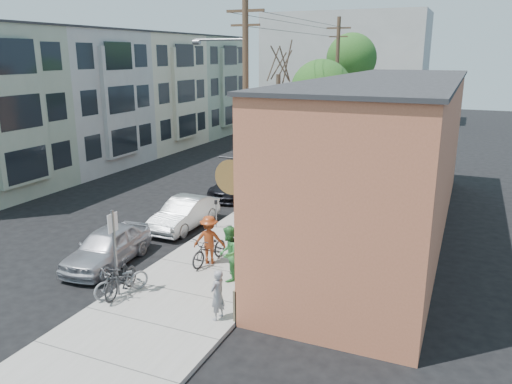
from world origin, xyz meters
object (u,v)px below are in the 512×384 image
at_px(sign_post, 114,245).
at_px(parked_bike_a, 121,278).
at_px(patio_chair_b, 264,267).
at_px(car_1, 185,213).
at_px(parking_meter_near, 216,209).
at_px(parking_meter_far, 268,178).
at_px(tree_bare, 278,136).
at_px(tree_leafy_far, 351,59).
at_px(patron_green, 229,254).
at_px(cyclist, 209,240).
at_px(car_3, 277,161).
at_px(patron_grey, 217,295).
at_px(car_2, 239,184).
at_px(parked_bike_b, 122,281).
at_px(car_0, 107,247).
at_px(patio_chair_a, 261,265).
at_px(bus, 285,123).
at_px(tree_leafy_mid, 321,91).
at_px(utility_pole_near, 245,101).

relative_size(sign_post, parked_bike_a, 1.51).
xyz_separation_m(patio_chair_b, car_1, (-5.37, 3.77, 0.08)).
bearing_deg(parking_meter_near, parking_meter_far, 90.00).
distance_m(tree_bare, car_1, 7.11).
distance_m(parking_meter_far, tree_leafy_far, 17.48).
xyz_separation_m(sign_post, parking_meter_far, (-0.10, 12.97, -0.85)).
bearing_deg(parked_bike_a, patron_green, 34.57).
relative_size(cyclist, car_3, 0.30).
relative_size(tree_bare, patron_grey, 4.21).
relative_size(parking_meter_near, car_2, 0.27).
relative_size(parked_bike_b, car_2, 0.41).
xyz_separation_m(sign_post, patron_grey, (3.61, -0.09, -0.93)).
bearing_deg(patron_green, tree_bare, -178.83).
relative_size(parking_meter_near, patio_chair_b, 1.41).
xyz_separation_m(patron_grey, parked_bike_a, (-3.51, 0.14, -0.20)).
bearing_deg(car_0, parking_meter_far, 74.65).
bearing_deg(car_2, sign_post, -77.71).
bearing_deg(cyclist, patio_chair_b, 149.70).
relative_size(patio_chair_a, car_3, 0.14).
height_order(parking_meter_near, tree_bare, tree_bare).
distance_m(patio_chair_b, cyclist, 2.43).
relative_size(patio_chair_b, bus, 0.07).
xyz_separation_m(parking_meter_near, tree_leafy_far, (0.55, 22.43, 6.17)).
bearing_deg(car_2, bus, 106.87).
bearing_deg(patio_chair_b, car_2, 127.07).
bearing_deg(bus, parked_bike_b, -79.61).
xyz_separation_m(parked_bike_b, car_0, (-2.18, 2.00, 0.07)).
relative_size(patron_grey, car_2, 0.33).
bearing_deg(patio_chair_a, car_0, 169.74).
bearing_deg(patio_chair_a, sign_post, -160.75).
xyz_separation_m(patio_chair_a, car_3, (-5.23, 15.22, 0.26)).
height_order(parking_meter_far, car_3, car_3).
height_order(parked_bike_b, car_2, car_2).
relative_size(patio_chair_b, car_2, 0.19).
height_order(tree_leafy_mid, patio_chair_b, tree_leafy_mid).
height_order(tree_leafy_far, car_2, tree_leafy_far).
xyz_separation_m(tree_bare, patio_chair_b, (3.37, -10.06, -2.75)).
bearing_deg(utility_pole_near, parking_meter_near, -92.90).
bearing_deg(patron_green, car_2, -167.84).
relative_size(patio_chair_a, car_2, 0.19).
xyz_separation_m(tree_leafy_far, patio_chair_b, (3.37, -26.46, -6.56)).
bearing_deg(patron_green, car_1, -145.94).
relative_size(tree_leafy_mid, patron_grey, 4.67).
bearing_deg(car_1, patron_green, -44.15).
xyz_separation_m(tree_leafy_mid, patron_grey, (3.16, -21.04, -4.26)).
height_order(patio_chair_b, parked_bike_b, parked_bike_b).
xyz_separation_m(tree_leafy_far, patio_chair_a, (3.23, -26.37, -6.56)).
xyz_separation_m(parking_meter_near, utility_pole_near, (0.14, 2.77, 4.43)).
relative_size(parking_meter_far, parked_bike_b, 0.67).
distance_m(parking_meter_far, car_1, 6.51).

